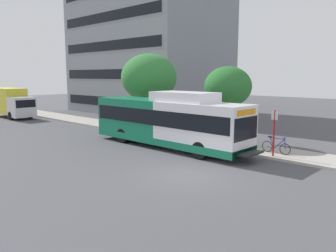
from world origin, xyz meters
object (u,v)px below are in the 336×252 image
(bicycle_parked, at_px, (276,146))
(street_tree_mid_block, at_px, (149,78))
(transit_bus, at_px, (168,121))
(bus_stop_sign_pole, at_px, (274,130))
(box_truck_background, at_px, (11,102))
(street_tree_near_stop, at_px, (228,87))

(bicycle_parked, bearing_deg, street_tree_mid_block, 83.56)
(transit_bus, bearing_deg, bus_stop_sign_pole, -73.73)
(street_tree_mid_block, bearing_deg, transit_bus, -123.70)
(box_truck_background, bearing_deg, bicycle_parked, -83.89)
(transit_bus, xyz_separation_m, street_tree_mid_block, (3.97, 5.95, 2.77))
(transit_bus, relative_size, street_tree_near_stop, 2.39)
(street_tree_mid_block, height_order, box_truck_background, street_tree_mid_block)
(transit_bus, distance_m, bicycle_parked, 6.84)
(street_tree_mid_block, bearing_deg, bus_stop_sign_pole, -99.64)
(transit_bus, xyz_separation_m, bicycle_parked, (2.59, -6.23, -1.14))
(street_tree_mid_block, relative_size, box_truck_background, 0.90)
(bus_stop_sign_pole, height_order, street_tree_mid_block, street_tree_mid_block)
(bicycle_parked, relative_size, street_tree_mid_block, 0.28)
(bicycle_parked, distance_m, street_tree_near_stop, 5.61)
(transit_bus, bearing_deg, bicycle_parked, -67.41)
(street_tree_near_stop, xyz_separation_m, box_truck_background, (-4.53, 25.30, -2.14))
(bicycle_parked, xyz_separation_m, street_tree_mid_block, (1.37, 12.18, 3.92))
(street_tree_near_stop, height_order, box_truck_background, street_tree_near_stop)
(bicycle_parked, bearing_deg, transit_bus, 112.59)
(street_tree_near_stop, bearing_deg, bicycle_parked, -107.47)
(transit_bus, distance_m, street_tree_near_stop, 4.90)
(street_tree_near_stop, bearing_deg, street_tree_mid_block, 89.87)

